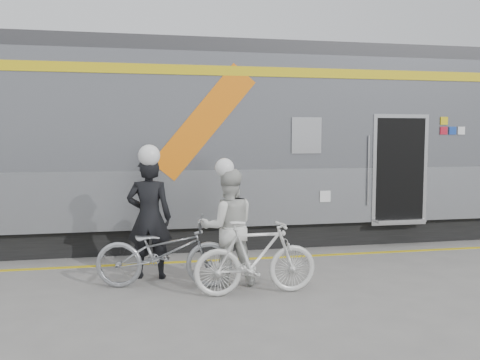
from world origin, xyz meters
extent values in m
plane|color=slate|center=(0.00, 0.00, 0.00)|extent=(90.00, 90.00, 0.00)
cube|color=black|center=(1.88, 4.20, 0.25)|extent=(24.00, 2.70, 0.50)
cube|color=#9EA0A5|center=(1.88, 4.20, 1.05)|extent=(24.00, 3.00, 1.10)
cube|color=slate|center=(1.88, 4.20, 2.70)|extent=(24.00, 3.00, 2.20)
cube|color=#38383A|center=(1.88, 4.20, 3.95)|extent=(24.00, 2.64, 0.30)
cube|color=gold|center=(1.88, 2.69, 3.45)|extent=(24.00, 0.02, 0.18)
cube|color=orange|center=(0.08, 2.69, 2.50)|extent=(1.96, 0.01, 2.19)
cube|color=black|center=(2.08, 2.69, 2.25)|extent=(0.55, 0.02, 0.65)
cube|color=black|center=(4.08, 2.90, 1.55)|extent=(1.05, 0.45, 2.10)
cube|color=silver|center=(4.08, 2.69, 1.55)|extent=(1.20, 0.02, 2.25)
cylinder|color=silver|center=(3.38, 2.67, 1.55)|extent=(0.04, 0.04, 1.40)
cube|color=silver|center=(4.08, 2.65, 0.52)|extent=(1.05, 0.25, 0.06)
cube|color=gold|center=(5.03, 2.69, 2.55)|extent=(0.16, 0.01, 0.16)
cube|color=#B11428|center=(5.03, 2.69, 2.35)|extent=(0.16, 0.01, 0.16)
cube|color=#173B96|center=(5.23, 2.69, 2.35)|extent=(0.16, 0.01, 0.16)
cube|color=silver|center=(5.43, 2.69, 2.35)|extent=(0.16, 0.01, 0.16)
cube|color=silver|center=(2.48, 2.69, 1.05)|extent=(0.22, 0.01, 0.22)
cube|color=gold|center=(0.00, 2.15, 0.00)|extent=(24.00, 0.12, 0.01)
imported|color=black|center=(-0.98, 1.26, 0.96)|extent=(0.77, 0.58, 1.92)
imported|color=#94979B|center=(-0.78, 0.71, 0.53)|extent=(2.11, 1.05, 1.06)
imported|color=silver|center=(0.17, 0.65, 0.88)|extent=(0.86, 0.68, 1.75)
imported|color=silver|center=(0.47, 0.10, 0.53)|extent=(1.78, 0.53, 1.06)
sphere|color=white|center=(-0.98, 1.26, 2.09)|extent=(0.33, 0.33, 0.33)
sphere|color=white|center=(0.17, 0.65, 1.89)|extent=(0.28, 0.28, 0.28)
camera|label=1|loc=(-1.12, -6.75, 2.24)|focal=38.00mm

